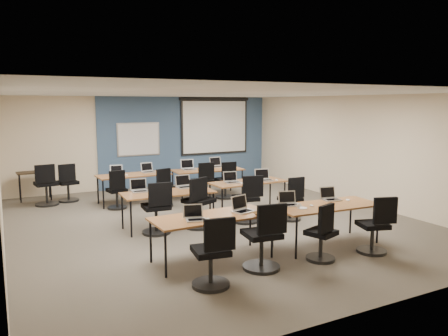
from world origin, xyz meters
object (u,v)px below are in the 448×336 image
task_chair_5 (199,207)px  laptop_8 (117,172)px  task_chair_7 (292,203)px  training_table_mid_right (248,183)px  training_table_back_left (134,176)px  laptop_9 (148,170)px  task_chair_11 (226,183)px  laptop_6 (232,180)px  spare_chair_b (46,188)px  whiteboard (139,139)px  training_table_front_left (212,218)px  laptop_1 (242,208)px  task_chair_4 (157,212)px  laptop_5 (184,184)px  laptop_10 (189,167)px  laptop_0 (195,216)px  task_chair_10 (204,184)px  task_chair_1 (264,242)px  laptop_4 (140,188)px  task_chair_9 (164,191)px  laptop_7 (264,178)px  training_table_mid_left (168,194)px  task_chair_2 (322,237)px  training_table_front_right (327,207)px  task_chair_0 (213,258)px  laptop_11 (217,165)px  laptop_2 (290,202)px  laptop_3 (330,197)px  projector_screen (215,123)px  spare_chair_a (68,186)px  task_chair_3 (376,230)px  task_chair_6 (247,203)px  utility_table (34,176)px

task_chair_5 → laptop_8: 3.15m
task_chair_7 → training_table_mid_right: bearing=117.5°
training_table_back_left → laptop_9: 0.47m
laptop_9 → task_chair_11: task_chair_11 is taller
laptop_6 → spare_chair_b: 4.64m
whiteboard → training_table_front_left: bearing=-96.5°
laptop_1 → task_chair_4: task_chair_4 is taller
laptop_5 → laptop_10: bearing=62.0°
laptop_0 → task_chair_10: task_chair_10 is taller
task_chair_1 → spare_chair_b: 6.51m
whiteboard → task_chair_4: whiteboard is taller
training_table_back_left → laptop_4: size_ratio=5.38×
task_chair_11 → laptop_1: bearing=-113.3°
task_chair_1 → task_chair_9: size_ratio=1.09×
laptop_7 → laptop_4: bearing=-168.2°
training_table_mid_left → task_chair_2: bearing=-61.0°
training_table_front_right → task_chair_10: size_ratio=1.91×
task_chair_0 → laptop_11: (2.93, 5.77, 0.38)m
laptop_2 → task_chair_10: task_chair_10 is taller
task_chair_0 → laptop_11: bearing=71.9°
training_table_front_left → laptop_0: bearing=-164.1°
task_chair_5 → laptop_9: size_ratio=3.31×
task_chair_4 → task_chair_10: (2.05, 2.30, -0.01)m
task_chair_4 → laptop_10: size_ratio=2.87×
training_table_mid_right → laptop_3: 2.41m
training_table_back_left → task_chair_4: 2.88m
training_table_front_right → task_chair_5: (-1.57, 2.00, -0.25)m
projector_screen → training_table_mid_right: projector_screen is taller
task_chair_5 → spare_chair_b: (-2.52, 3.53, -0.01)m
laptop_2 → laptop_3: laptop_2 is taller
task_chair_2 → laptop_11: laptop_11 is taller
laptop_5 → laptop_6: bearing=-1.9°
whiteboard → laptop_9: size_ratio=4.02×
laptop_8 → laptop_11: bearing=10.0°
laptop_1 → laptop_4: bearing=97.3°
task_chair_7 → task_chair_5: bearing=171.3°
task_chair_11 → spare_chair_a: size_ratio=1.00×
whiteboard → task_chair_3: bearing=-76.2°
laptop_0 → laptop_11: laptop_11 is taller
projector_screen → laptop_3: (-0.80, -6.44, -1.10)m
task_chair_6 → laptop_11: (0.84, 3.14, 0.37)m
task_chair_6 → laptop_9: 3.34m
training_table_mid_right → task_chair_11: 1.63m
whiteboard → training_table_mid_right: whiteboard is taller
task_chair_1 → task_chair_2: 1.03m
laptop_4 → laptop_1: bearing=-60.5°
task_chair_9 → utility_table: (-2.71, 2.25, 0.25)m
task_chair_1 → laptop_8: task_chair_1 is taller
task_chair_3 → task_chair_10: (-0.84, 5.02, 0.01)m
task_chair_0 → task_chair_7: bearing=46.6°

